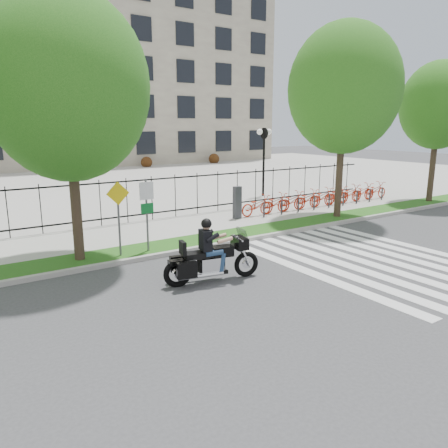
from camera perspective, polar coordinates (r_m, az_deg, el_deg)
ground at (r=12.23m, az=4.07°, el=-8.37°), size 120.00×120.00×0.00m
curb at (r=15.46m, az=-5.34°, el=-3.52°), size 60.00×0.20×0.15m
grass_verge at (r=16.19m, az=-6.79°, el=-2.81°), size 60.00×1.50×0.15m
sidewalk at (r=18.38m, az=-10.38°, el=-1.04°), size 60.00×3.50×0.15m
plaza at (r=34.95m, az=-22.14°, el=4.73°), size 80.00×34.00×0.10m
crosswalk_stripes at (r=15.53m, az=18.28°, el=-4.33°), size 5.70×8.00×0.01m
iron_fence at (r=19.75m, az=-12.56°, el=3.02°), size 30.00×0.06×2.00m
lamp_post_right at (r=27.05m, az=5.24°, el=10.23°), size 1.06×0.70×4.25m
street_tree_1 at (r=14.43m, az=-19.84°, el=16.50°), size 4.95×4.95×8.23m
street_tree_2 at (r=21.17m, az=15.44°, el=16.65°), size 5.06×5.06×8.75m
street_tree_3 at (r=27.39m, az=26.25°, el=13.72°), size 4.16×4.16×7.70m
bike_share_station at (r=23.87m, az=12.60°, el=3.44°), size 11.11×0.87×1.50m
sign_pole_regulatory at (r=15.02m, az=-10.05°, el=2.38°), size 0.50×0.09×2.50m
sign_pole_warning at (r=14.66m, az=-13.62°, el=1.96°), size 0.78×0.09×2.49m
motorcycle_rider at (r=12.49m, az=-1.58°, el=-4.25°), size 2.90×1.14×2.25m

